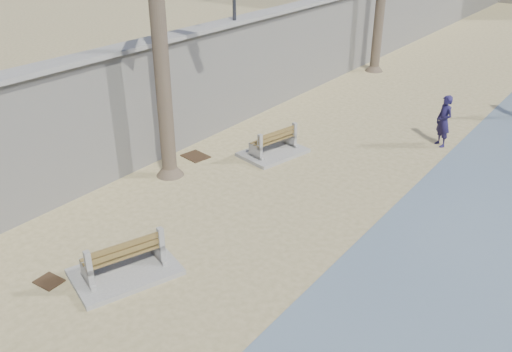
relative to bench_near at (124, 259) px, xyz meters
The scene contains 6 objects.
seawall 16.96m from the bench_near, 103.07° to the left, with size 0.45×70.00×3.50m, color gray.
bench_near is the anchor object (origin of this frame).
bench_far 7.04m from the bench_near, 98.58° to the left, with size 1.75×2.24×0.84m.
person_a 11.19m from the bench_near, 74.81° to the left, with size 0.70×0.47×1.94m, color #1B163C.
debris_c 6.10m from the bench_near, 118.25° to the left, with size 0.78×0.62×0.03m, color #382616.
debris_d 1.60m from the bench_near, 133.40° to the right, with size 0.54×0.43×0.03m, color #382616.
Camera 1 is at (6.42, -2.32, 6.99)m, focal length 38.00 mm.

